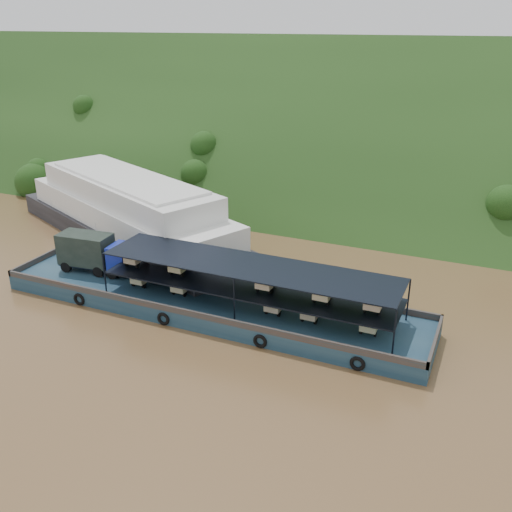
% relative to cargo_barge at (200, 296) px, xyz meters
% --- Properties ---
extents(ground, '(160.00, 160.00, 0.00)m').
position_rel_cargo_barge_xyz_m(ground, '(4.82, 1.78, -1.11)').
color(ground, brown).
rests_on(ground, ground).
extents(hillside, '(140.00, 39.60, 39.60)m').
position_rel_cargo_barge_xyz_m(hillside, '(4.82, 37.78, -1.11)').
color(hillside, '#1B3613').
rests_on(hillside, ground).
extents(cargo_barge, '(35.00, 7.18, 4.54)m').
position_rel_cargo_barge_xyz_m(cargo_barge, '(0.00, 0.00, 0.00)').
color(cargo_barge, '#132C42').
rests_on(cargo_barge, ground).
extents(passenger_ferry, '(34.75, 21.91, 6.94)m').
position_rel_cargo_barge_xyz_m(passenger_ferry, '(-13.98, 10.41, 1.89)').
color(passenger_ferry, black).
rests_on(passenger_ferry, ground).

